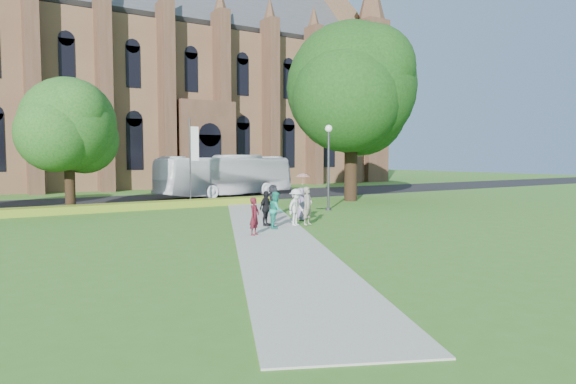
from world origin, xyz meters
TOP-DOWN VIEW (x-y plane):
  - ground at (0.00, 0.00)m, footprint 160.00×160.00m
  - road at (0.00, 20.00)m, footprint 160.00×10.00m
  - footpath at (0.00, 1.00)m, footprint 15.58×28.54m
  - flower_hedge at (-2.00, 13.20)m, footprint 18.00×1.40m
  - cathedral at (10.00, 39.73)m, footprint 52.60×18.25m
  - streetlamp at (7.50, 6.50)m, footprint 0.44×0.44m
  - large_tree at (13.00, 11.00)m, footprint 9.60×9.60m
  - street_tree_1 at (-6.00, 14.50)m, footprint 5.60×5.60m
  - banner_pole_0 at (2.11, 15.20)m, footprint 0.70×0.10m
  - tour_coach at (7.03, 19.85)m, footprint 12.63×5.31m
  - pedestrian_0 at (-1.30, -0.01)m, footprint 0.69×0.63m
  - pedestrian_1 at (0.51, 1.24)m, footprint 0.98×1.03m
  - pedestrian_2 at (1.82, 1.55)m, footprint 1.29×1.03m
  - pedestrian_3 at (0.52, 2.18)m, footprint 1.05×0.83m
  - pedestrian_4 at (3.29, 3.29)m, footprint 0.97×0.93m
  - pedestrian_5 at (3.00, 5.63)m, footprint 1.36×1.59m
  - pedestrian_6 at (2.38, 1.40)m, footprint 0.79×0.67m
  - parasol at (3.47, 3.39)m, footprint 0.76×0.76m

SIDE VIEW (x-z plane):
  - ground at x=0.00m, z-range 0.00..0.00m
  - road at x=0.00m, z-range 0.00..0.02m
  - footpath at x=0.00m, z-range 0.00..0.04m
  - flower_hedge at x=-2.00m, z-range 0.00..0.45m
  - pedestrian_0 at x=-1.30m, z-range 0.04..1.61m
  - pedestrian_3 at x=0.52m, z-range 0.04..1.70m
  - pedestrian_4 at x=3.29m, z-range 0.04..1.71m
  - pedestrian_1 at x=0.51m, z-range 0.04..1.72m
  - pedestrian_5 at x=3.00m, z-range 0.04..1.76m
  - pedestrian_2 at x=1.82m, z-range 0.04..1.79m
  - pedestrian_6 at x=2.38m, z-range 0.04..1.87m
  - tour_coach at x=7.03m, z-range 0.02..3.45m
  - parasol at x=3.47m, z-range 1.71..2.34m
  - streetlamp at x=7.50m, z-range 0.68..5.92m
  - banner_pole_0 at x=2.11m, z-range 0.39..6.39m
  - street_tree_1 at x=-6.00m, z-range 1.20..9.25m
  - large_tree at x=13.00m, z-range 1.77..14.97m
  - cathedral at x=10.00m, z-range -1.02..26.98m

